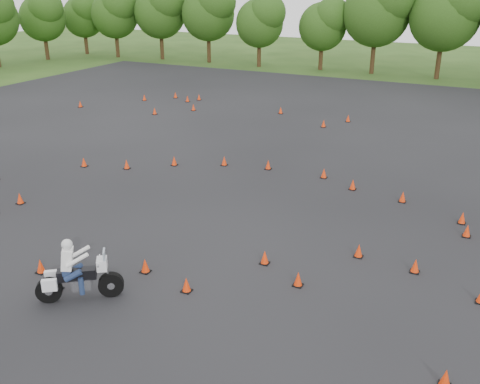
{
  "coord_description": "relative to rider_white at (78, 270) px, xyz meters",
  "views": [
    {
      "loc": [
        8.37,
        -13.1,
        8.86
      ],
      "look_at": [
        0.0,
        4.0,
        1.2
      ],
      "focal_mm": 40.0,
      "sensor_mm": 36.0,
      "label": 1
    }
  ],
  "objects": [
    {
      "name": "treeline",
      "position": [
        6.82,
        37.74,
        3.64
      ],
      "size": [
        86.69,
        32.64,
        11.15
      ],
      "color": "#264814",
      "rests_on": "ground"
    },
    {
      "name": "traffic_cones",
      "position": [
        1.74,
        8.61,
        -0.75
      ],
      "size": [
        36.52,
        33.35,
        0.45
      ],
      "color": "#EF350A",
      "rests_on": "asphalt_pad"
    },
    {
      "name": "rider_white",
      "position": [
        0.0,
        0.0,
        0.0
      ],
      "size": [
        2.49,
        2.12,
        1.95
      ],
      "primitive_type": null,
      "rotation": [
        0.0,
        0.0,
        0.63
      ],
      "color": "white",
      "rests_on": "ground"
    },
    {
      "name": "asphalt_pad",
      "position": [
        1.8,
        9.02,
        -0.97
      ],
      "size": [
        62.0,
        62.0,
        0.0
      ],
      "primitive_type": "plane",
      "color": "black",
      "rests_on": "ground"
    },
    {
      "name": "ground",
      "position": [
        1.8,
        3.02,
        -0.98
      ],
      "size": [
        140.0,
        140.0,
        0.0
      ],
      "primitive_type": "plane",
      "color": "#2D5119",
      "rests_on": "ground"
    }
  ]
}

